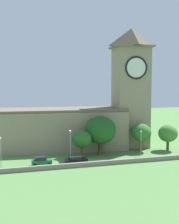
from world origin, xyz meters
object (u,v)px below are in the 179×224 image
object	(u,v)px
tree_riverside_west	(141,133)
tree_by_tower	(101,130)
car_black	(76,160)
streetlamp_west_mid	(70,141)
streetlamp_west_end	(1,147)
tree_riverside_east	(82,139)
tree_churchyard	(168,133)
church	(88,113)
streetlamp_central	(141,139)
car_green	(41,161)

from	to	relation	value
tree_riverside_west	tree_by_tower	bearing A→B (deg)	-177.23
car_black	streetlamp_west_mid	distance (m)	4.52
car_black	streetlamp_west_end	bearing A→B (deg)	173.32
tree_riverside_east	tree_churchyard	xyz separation A→B (m)	(22.98, 0.97, 0.06)
church	tree_churchyard	xyz separation A→B (m)	(18.64, -8.84, -4.94)
streetlamp_west_mid	tree_churchyard	xyz separation A→B (m)	(26.46, 3.92, -0.37)
streetlamp_west_mid	tree_churchyard	bearing A→B (deg)	8.42
streetlamp_central	tree_riverside_east	size ratio (longest dim) A/B	0.96
streetlamp_west_mid	streetlamp_central	distance (m)	17.10
streetlamp_west_mid	tree_riverside_east	xyz separation A→B (m)	(3.49, 2.95, -0.43)
tree_churchyard	tree_riverside_west	bearing A→B (deg)	172.09
streetlamp_west_mid	tree_churchyard	world-z (taller)	streetlamp_west_mid
streetlamp_central	tree_by_tower	world-z (taller)	tree_by_tower
car_green	streetlamp_west_mid	size ratio (longest dim) A/B	0.61
church	streetlamp_west_end	world-z (taller)	church
tree_riverside_east	tree_riverside_west	world-z (taller)	tree_riverside_west
car_black	streetlamp_west_end	distance (m)	15.98
church	car_black	xyz separation A→B (m)	(-7.13, -15.08, -8.39)
tree_riverside_east	tree_riverside_west	distance (m)	16.12
tree_churchyard	tree_by_tower	world-z (taller)	tree_by_tower
car_green	streetlamp_central	distance (m)	24.03
streetlamp_west_mid	streetlamp_central	xyz separation A→B (m)	(17.09, 0.11, -0.54)
tree_churchyard	tree_by_tower	xyz separation A→B (m)	(-17.98, 0.44, 1.58)
tree_riverside_east	tree_riverside_west	bearing A→B (deg)	6.91
car_green	streetlamp_west_end	bearing A→B (deg)	172.54
car_green	streetlamp_central	world-z (taller)	streetlamp_central
church	car_black	bearing A→B (deg)	-115.31
streetlamp_west_end	streetlamp_central	distance (m)	31.91
streetlamp_central	tree_churchyard	size ratio (longest dim) A/B	0.93
church	car_green	size ratio (longest dim) A/B	9.53
tree_churchyard	tree_by_tower	bearing A→B (deg)	178.61
tree_riverside_east	streetlamp_central	bearing A→B (deg)	-11.79
car_black	streetlamp_central	bearing A→B (deg)	8.40
church	tree_riverside_west	bearing A→B (deg)	-34.02
car_green	streetlamp_west_mid	bearing A→B (deg)	13.23
streetlamp_central	tree_riverside_west	world-z (taller)	tree_riverside_west
church	car_green	distance (m)	22.00
streetlamp_west_mid	streetlamp_west_end	bearing A→B (deg)	-178.06
tree_churchyard	car_black	bearing A→B (deg)	-166.41
streetlamp_west_end	streetlamp_central	world-z (taller)	streetlamp_west_end
car_black	streetlamp_central	xyz separation A→B (m)	(16.40, 2.42, 3.28)
streetlamp_west_end	tree_riverside_east	bearing A→B (deg)	10.67
tree_by_tower	car_black	bearing A→B (deg)	-139.43
car_green	streetlamp_west_mid	xyz separation A→B (m)	(6.67, 1.57, 3.72)
tree_churchyard	church	bearing A→B (deg)	154.62
church	car_green	xyz separation A→B (m)	(-14.49, -14.33, -8.29)
streetlamp_west_end	streetlamp_west_mid	distance (m)	14.82
car_green	tree_riverside_east	world-z (taller)	tree_riverside_east
tree_by_tower	tree_riverside_east	bearing A→B (deg)	-164.28
car_green	car_black	distance (m)	7.40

